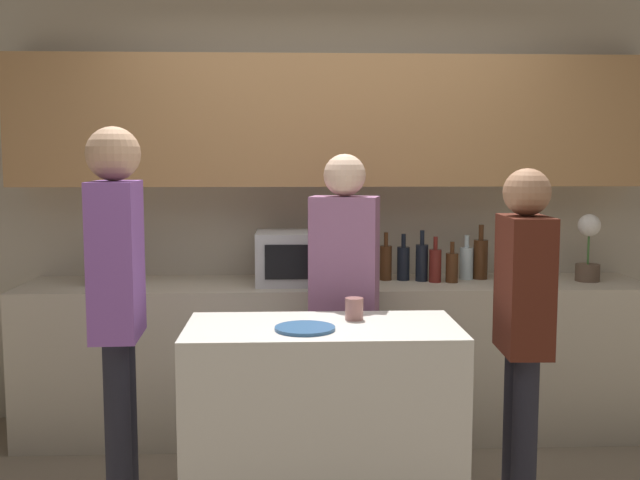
% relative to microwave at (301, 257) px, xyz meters
% --- Properties ---
extents(back_wall, '(6.40, 0.40, 2.70)m').
position_rel_microwave_xyz_m(back_wall, '(0.20, 0.28, 0.49)').
color(back_wall, '#B2A893').
rests_on(back_wall, ground_plane).
extents(back_counter, '(3.60, 0.62, 0.89)m').
position_rel_microwave_xyz_m(back_counter, '(0.20, 0.01, -0.60)').
color(back_counter, '#B7AD99').
rests_on(back_counter, ground_plane).
extents(kitchen_island, '(1.20, 0.60, 0.88)m').
position_rel_microwave_xyz_m(kitchen_island, '(0.07, -1.05, -0.60)').
color(kitchen_island, beige).
rests_on(kitchen_island, ground_plane).
extents(microwave, '(0.52, 0.39, 0.30)m').
position_rel_microwave_xyz_m(microwave, '(0.00, 0.00, 0.00)').
color(microwave, '#B7BABC').
rests_on(microwave, back_counter).
extents(toaster, '(0.26, 0.16, 0.18)m').
position_rel_microwave_xyz_m(toaster, '(-1.07, 0.00, -0.06)').
color(toaster, silver).
rests_on(toaster, back_counter).
extents(potted_plant, '(0.14, 0.14, 0.39)m').
position_rel_microwave_xyz_m(potted_plant, '(1.68, 0.00, 0.05)').
color(potted_plant, brown).
rests_on(potted_plant, back_counter).
extents(bottle_0, '(0.07, 0.07, 0.29)m').
position_rel_microwave_xyz_m(bottle_0, '(0.50, 0.09, -0.04)').
color(bottle_0, '#472814').
rests_on(bottle_0, back_counter).
extents(bottle_1, '(0.07, 0.07, 0.28)m').
position_rel_microwave_xyz_m(bottle_1, '(0.60, 0.08, -0.04)').
color(bottle_1, black).
rests_on(bottle_1, back_counter).
extents(bottle_2, '(0.07, 0.07, 0.30)m').
position_rel_microwave_xyz_m(bottle_2, '(0.71, 0.04, -0.04)').
color(bottle_2, black).
rests_on(bottle_2, back_counter).
extents(bottle_3, '(0.07, 0.07, 0.27)m').
position_rel_microwave_xyz_m(bottle_3, '(0.78, -0.00, -0.05)').
color(bottle_3, maroon).
rests_on(bottle_3, back_counter).
extents(bottle_4, '(0.07, 0.07, 0.24)m').
position_rel_microwave_xyz_m(bottle_4, '(0.87, -0.01, -0.06)').
color(bottle_4, '#472814').
rests_on(bottle_4, back_counter).
extents(bottle_5, '(0.08, 0.08, 0.26)m').
position_rel_microwave_xyz_m(bottle_5, '(0.99, 0.10, -0.05)').
color(bottle_5, silver).
rests_on(bottle_5, back_counter).
extents(bottle_6, '(0.09, 0.09, 0.33)m').
position_rel_microwave_xyz_m(bottle_6, '(1.07, 0.11, -0.03)').
color(bottle_6, '#472814').
rests_on(bottle_6, back_counter).
extents(bottle_7, '(0.08, 0.08, 0.26)m').
position_rel_microwave_xyz_m(bottle_7, '(1.18, -0.06, -0.05)').
color(bottle_7, black).
rests_on(bottle_7, back_counter).
extents(plate_on_island, '(0.26, 0.26, 0.01)m').
position_rel_microwave_xyz_m(plate_on_island, '(-0.01, -1.14, -0.15)').
color(plate_on_island, '#2D5684').
rests_on(plate_on_island, kitchen_island).
extents(cup_0, '(0.08, 0.08, 0.10)m').
position_rel_microwave_xyz_m(cup_0, '(0.22, -0.94, -0.11)').
color(cup_0, '#9C655E').
rests_on(cup_0, kitchen_island).
extents(person_left, '(0.21, 0.35, 1.57)m').
position_rel_microwave_xyz_m(person_left, '(0.95, -1.09, -0.12)').
color(person_left, black).
rests_on(person_left, ground_plane).
extents(person_center, '(0.23, 0.35, 1.75)m').
position_rel_microwave_xyz_m(person_center, '(-0.81, -1.08, 0.01)').
color(person_center, black).
rests_on(person_center, ground_plane).
extents(person_right, '(0.38, 0.27, 1.63)m').
position_rel_microwave_xyz_m(person_right, '(0.21, -0.49, -0.07)').
color(person_right, black).
rests_on(person_right, ground_plane).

